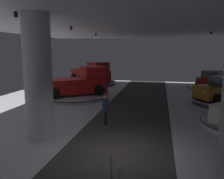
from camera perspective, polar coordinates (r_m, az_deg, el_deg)
The scene contains 12 objects.
ground at distance 9.32m, azimuth 0.92°, elevation -15.45°, with size 24.00×44.00×0.06m.
ceiling_with_spotlights at distance 8.61m, azimuth 1.02°, elevation 20.49°, with size 24.00×44.00×0.39m.
column_left at distance 10.75m, azimuth -17.59°, elevation 2.87°, with size 1.23×1.23×5.50m.
display_platform_deep_right at distance 25.93m, azimuth 23.21°, elevation 0.35°, with size 5.00×5.00×0.24m.
display_car_deep_right at distance 25.79m, azimuth 23.32°, elevation 2.25°, with size 3.65×4.55×1.71m.
display_platform_far_right at distance 19.03m, azimuth 25.59°, elevation -2.69°, with size 4.53×4.53×0.36m.
display_platform_far_left at distance 19.80m, azimuth -9.32°, elevation -1.58°, with size 5.80×5.80×0.27m.
pickup_truck_far_left at distance 19.71m, azimuth -8.51°, elevation 1.50°, with size 5.51×4.84×2.30m.
display_platform_deep_left at distance 27.40m, azimuth -5.42°, elevation 1.66°, with size 6.03×6.03×0.35m.
pickup_truck_deep_left at distance 27.01m, azimuth -5.07°, elevation 3.88°, with size 5.44×4.97×2.30m.
visitor_walking_near at distance 12.40m, azimuth -1.61°, elevation -4.52°, with size 0.32×0.32×1.59m.
stanchion_b at distance 7.15m, azimuth -0.35°, elevation -20.15°, with size 0.28×0.28×1.01m.
Camera 1 is at (1.59, -8.30, 3.91)m, focal length 37.38 mm.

